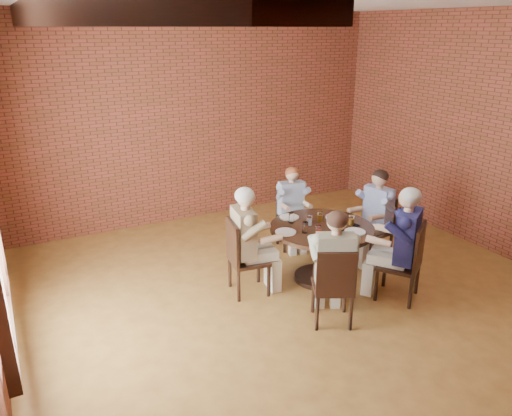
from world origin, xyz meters
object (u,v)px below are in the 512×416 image
chair_d (334,284)px  chair_e (408,260)px  chair_c (242,255)px  diner_e (401,244)px  diner_a (375,216)px  chair_a (378,225)px  chair_b (290,215)px  smartphone (354,225)px  diner_b (292,209)px  dining_table (321,242)px  diner_d (334,268)px  diner_c (249,241)px

chair_d → chair_e: size_ratio=0.96×
chair_c → diner_e: (1.63, -0.98, 0.19)m
diner_a → chair_a: bearing=90.0°
chair_d → chair_b: bearing=-81.6°
chair_a → smartphone: 0.79m
diner_b → diner_e: bearing=-68.0°
dining_table → diner_a: bearing=8.5°
diner_d → chair_d: bearing=90.0°
diner_b → chair_d: size_ratio=1.31×
chair_e → diner_a: bearing=-144.4°
diner_b → chair_d: 2.13m
chair_a → diner_c: 2.06m
diner_a → smartphone: bearing=-72.1°
chair_b → chair_e: (0.40, -2.02, 0.04)m
diner_c → chair_e: diner_c is taller
diner_b → chair_e: size_ratio=1.26×
diner_c → diner_d: bearing=-144.6°
diner_a → chair_e: size_ratio=1.34×
chair_a → diner_e: diner_e is taller
diner_e → diner_d: bearing=-31.4°
chair_b → diner_c: size_ratio=0.64×
chair_d → chair_e: (1.12, 0.06, 0.02)m
chair_a → chair_d: bearing=-63.1°
dining_table → chair_a: bearing=8.5°
dining_table → chair_c: bearing=171.3°
chair_d → smartphone: (0.89, 0.80, 0.25)m
diner_b → chair_e: 2.00m
chair_c → chair_a: bearing=-81.3°
smartphone → dining_table: bearing=149.0°
chair_a → diner_e: 1.12m
chair_b → chair_d: bearing=-97.9°
diner_b → diner_c: bearing=-131.3°
chair_e → dining_table: bearing=-90.0°
diner_d → diner_e: size_ratio=0.94×
chair_c → smartphone: (1.45, -0.31, 0.24)m
diner_b → chair_c: bearing=-133.8°
chair_c → chair_d: size_ratio=1.02×
chair_b → chair_c: (-1.28, -0.96, 0.03)m
diner_c → chair_d: size_ratio=1.46×
dining_table → chair_e: size_ratio=1.35×
chair_b → diner_d: diner_d is taller
smartphone → diner_b: bearing=88.7°
diner_b → smartphone: bearing=-70.2°
dining_table → diner_e: size_ratio=0.94×
diner_d → chair_e: size_ratio=1.36×
dining_table → chair_d: size_ratio=1.41×
chair_a → diner_b: 1.25m
diner_e → chair_c: bearing=-65.9°
dining_table → diner_b: diner_b is taller
chair_b → diner_e: diner_e is taller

